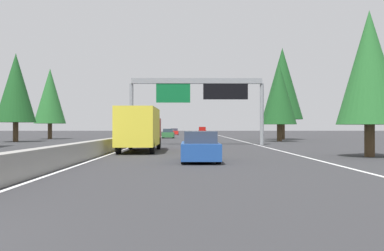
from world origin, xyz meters
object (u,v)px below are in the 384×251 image
sedan_far_center (168,134)px  pickup_mid_right (202,130)px  oncoming_far (136,132)px  conifer_right_mid (282,84)px  oncoming_near (133,134)px  sign_gantry_overhead (199,92)px  conifer_right_foreground (369,68)px  sedan_mid_center (174,132)px  box_truck_near_right (140,128)px  sedan_distant_b (200,147)px  conifer_right_near (279,94)px  conifer_left_mid (50,96)px  conifer_left_near (16,88)px

sedan_far_center → pickup_mid_right: 53.13m
oncoming_far → sedan_far_center: bearing=17.7°
conifer_right_mid → oncoming_near: bearing=81.3°
sign_gantry_overhead → conifer_right_foreground: (-16.52, -9.20, -0.00)m
conifer_right_foreground → sedan_mid_center: bearing=10.2°
box_truck_near_right → conifer_right_foreground: conifer_right_foreground is taller
conifer_right_foreground → conifer_right_mid: conifer_right_mid is taller
sedan_mid_center → conifer_right_foreground: 75.28m
sedan_mid_center → conifer_right_mid: (-38.41, -16.19, 7.06)m
sedan_distant_b → oncoming_far: same height
pickup_mid_right → conifer_right_near: bearing=-174.3°
sedan_distant_b → conifer_right_foreground: size_ratio=0.53×
pickup_mid_right → oncoming_near: bearing=168.2°
pickup_mid_right → conifer_right_mid: (-60.68, -9.11, 6.83)m
box_truck_near_right → conifer_right_near: size_ratio=0.92×
box_truck_near_right → conifer_left_mid: bearing=26.9°
sedan_mid_center → conifer_right_mid: conifer_right_mid is taller
sedan_mid_center → oncoming_near: 35.52m
conifer_left_near → conifer_right_foreground: bearing=-130.8°
oncoming_near → oncoming_far: 31.04m
oncoming_far → conifer_right_mid: (-34.10, -24.51, 7.06)m
sedan_mid_center → conifer_left_near: bearing=160.6°
sedan_distant_b → conifer_left_mid: 46.67m
sedan_far_center → sedan_mid_center: same height
conifer_right_near → conifer_left_near: conifer_left_near is taller
conifer_right_foreground → conifer_right_near: bearing=-1.5°
oncoming_near → conifer_left_mid: conifer_left_mid is taller
sedan_distant_b → conifer_right_near: conifer_right_near is taller
oncoming_far → conifer_right_foreground: size_ratio=0.53×
sedan_far_center → conifer_left_mid: 18.49m
oncoming_far → sign_gantry_overhead: bearing=13.1°
sedan_far_center → conifer_right_near: size_ratio=0.48×
sign_gantry_overhead → oncoming_far: size_ratio=2.88×
box_truck_near_right → conifer_left_near: (20.53, 16.69, 4.64)m
sedan_far_center → sedan_mid_center: bearing=-0.0°
pickup_mid_right → box_truck_near_right: bearing=175.4°
pickup_mid_right → conifer_left_near: conifer_left_near is taller
conifer_left_mid → box_truck_near_right: bearing=-153.1°
pickup_mid_right → oncoming_far: pickup_mid_right is taller
conifer_right_near → conifer_left_near: (-1.19, 30.89, 0.63)m
oncoming_far → conifer_right_mid: size_ratio=0.35×
box_truck_near_right → sedan_mid_center: 68.50m
sedan_distant_b → sedan_mid_center: (77.24, 3.67, 0.00)m
oncoming_far → conifer_left_mid: 32.97m
conifer_right_near → conifer_left_mid: (11.09, 30.84, 0.57)m
oncoming_near → oncoming_far: same height
sedan_mid_center → conifer_right_foreground: conifer_right_foreground is taller
sedan_distant_b → conifer_right_mid: size_ratio=0.35×
oncoming_far → conifer_left_near: bearing=-11.1°
sedan_mid_center → sedan_far_center: bearing=180.0°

